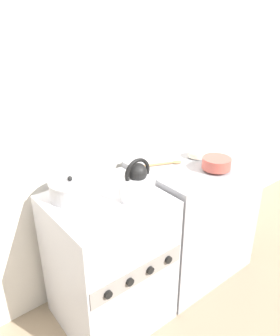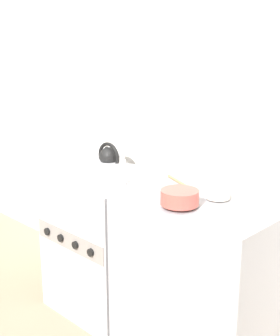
% 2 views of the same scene
% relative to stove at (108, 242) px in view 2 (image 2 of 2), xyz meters
% --- Properties ---
extents(ground_plane, '(12.00, 12.00, 0.00)m').
position_rel_stove_xyz_m(ground_plane, '(0.00, -0.29, -0.43)').
color(ground_plane, gray).
extents(wall_back, '(7.00, 0.06, 2.50)m').
position_rel_stove_xyz_m(wall_back, '(0.00, 0.38, 0.82)').
color(wall_back, silver).
rests_on(wall_back, ground_plane).
extents(stove, '(0.62, 0.61, 0.87)m').
position_rel_stove_xyz_m(stove, '(0.00, 0.00, 0.00)').
color(stove, '#B2B2B7').
rests_on(stove, ground_plane).
extents(counter, '(0.80, 0.60, 0.90)m').
position_rel_stove_xyz_m(counter, '(0.73, 0.01, 0.01)').
color(counter, '#99999E').
rests_on(counter, ground_plane).
extents(kettle, '(0.23, 0.19, 0.24)m').
position_rel_stove_xyz_m(kettle, '(0.14, -0.10, 0.52)').
color(kettle, silver).
rests_on(kettle, stove).
extents(cooking_pot, '(0.24, 0.24, 0.13)m').
position_rel_stove_xyz_m(cooking_pot, '(-0.14, 0.13, 0.49)').
color(cooking_pot, '#B2B2B7').
rests_on(cooking_pot, stove).
extents(enamel_bowl, '(0.18, 0.18, 0.08)m').
position_rel_stove_xyz_m(enamel_bowl, '(0.71, -0.18, 0.51)').
color(enamel_bowl, '#B75147').
rests_on(enamel_bowl, counter).
extents(small_ceramic_bowl, '(0.12, 0.12, 0.05)m').
position_rel_stove_xyz_m(small_ceramic_bowl, '(0.77, 0.04, 0.49)').
color(small_ceramic_bowl, beige).
rests_on(small_ceramic_bowl, counter).
extents(wooden_spoon, '(0.29, 0.14, 0.02)m').
position_rel_stove_xyz_m(wooden_spoon, '(0.52, 0.09, 0.47)').
color(wooden_spoon, '#A37A4C').
rests_on(wooden_spoon, counter).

